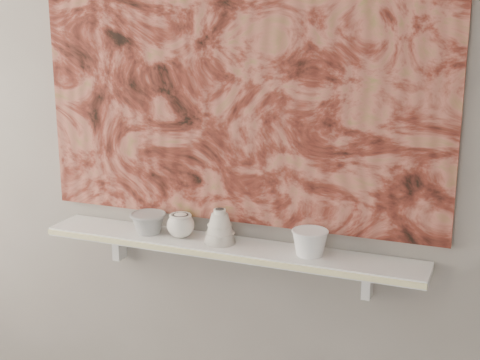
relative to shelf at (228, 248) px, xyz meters
The scene contains 11 objects.
wall_back 0.45m from the shelf, 90.00° to the left, with size 3.60×3.60×0.00m, color gray.
shelf is the anchor object (origin of this frame).
shelf_stripe 0.09m from the shelf, 90.00° to the right, with size 1.40×0.01×0.02m, color beige.
bracket_left 0.50m from the shelf, behind, with size 0.03×0.06×0.12m, color white.
bracket_right 0.50m from the shelf, ahead, with size 0.03×0.06×0.12m, color white.
painting 0.63m from the shelf, 90.00° to the left, with size 1.50×0.03×1.10m, color maroon.
house_motif 0.55m from the shelf, ahead, with size 0.09×0.00×0.08m, color black.
bowl_grey 0.32m from the shelf, behind, with size 0.14×0.14×0.08m, color gray, non-canonical shape.
cup_cream 0.19m from the shelf, behind, with size 0.10×0.10×0.09m, color silver, non-canonical shape.
bell_vessel 0.08m from the shelf, behind, with size 0.11×0.11×0.12m, color beige, non-canonical shape.
bowl_white 0.31m from the shelf, ahead, with size 0.12×0.12×0.09m, color white, non-canonical shape.
Camera 1 is at (0.87, -0.55, 1.74)m, focal length 50.00 mm.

